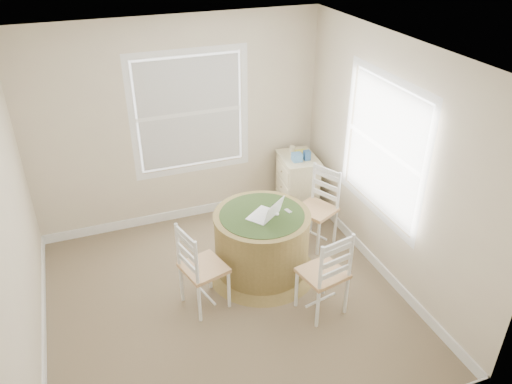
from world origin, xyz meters
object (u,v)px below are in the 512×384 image
chair_right (316,209)px  corner_chest (297,184)px  chair_near (323,273)px  chair_left (204,267)px  round_table (262,241)px  laptop (265,214)px

chair_right → corner_chest: 0.76m
chair_near → corner_chest: bearing=-118.9°
chair_left → corner_chest: 2.13m
chair_left → chair_near: 1.19m
round_table → laptop: 0.38m
laptop → chair_left: bearing=-19.2°
chair_right → corner_chest: bearing=146.0°
chair_right → laptop: (-0.79, -0.34, 0.31)m
chair_left → corner_chest: (1.65, 1.34, -0.07)m
chair_left → chair_right: bearing=-84.5°
round_table → corner_chest: size_ratio=1.53×
laptop → corner_chest: (0.89, 1.09, -0.38)m
round_table → laptop: (0.02, -0.05, 0.37)m
round_table → chair_right: (0.81, 0.29, 0.06)m
chair_left → corner_chest: chair_left is taller
chair_near → laptop: bearing=-78.7°
chair_near → laptop: size_ratio=2.18×
round_table → laptop: laptop is taller
chair_near → corner_chest: 1.92m
chair_right → laptop: laptop is taller
laptop → chair_near: bearing=75.6°
chair_near → laptop: 0.87m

